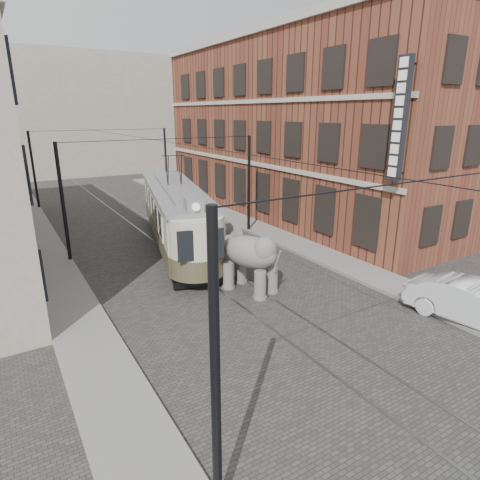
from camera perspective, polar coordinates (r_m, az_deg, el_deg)
ground at (r=18.86m, az=-2.43°, el=-5.41°), size 120.00×120.00×0.00m
tram_rails at (r=18.86m, az=-2.43°, el=-5.38°), size 1.54×80.00×0.02m
sidewalk_right at (r=22.15m, az=11.31°, el=-2.02°), size 2.00×60.00×0.15m
sidewalk_left at (r=17.00m, az=-22.26°, el=-9.17°), size 2.00×60.00×0.15m
brick_building at (r=31.05m, az=7.60°, el=14.83°), size 8.00×26.00×12.00m
distant_block at (r=55.91m, az=-23.52°, el=15.70°), size 28.00×10.00×14.00m
catenary at (r=22.26m, az=-9.23°, el=6.01°), size 11.00×30.20×6.00m
tram at (r=23.15m, az=-9.02°, el=5.36°), size 5.79×13.20×5.13m
elephant at (r=17.22m, az=1.43°, el=-2.93°), size 3.72×4.89×2.65m
parked_car at (r=17.00m, az=29.87°, el=-7.71°), size 2.47×4.85×1.53m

